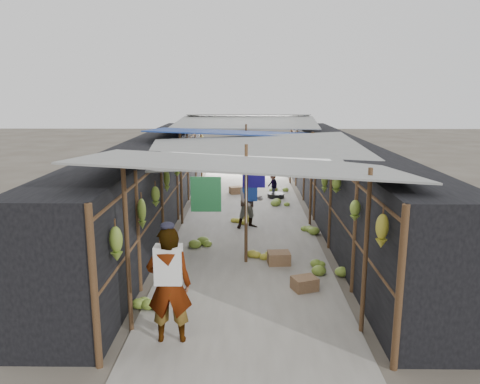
{
  "coord_description": "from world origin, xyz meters",
  "views": [
    {
      "loc": [
        -0.01,
        -6.7,
        3.69
      ],
      "look_at": [
        -0.15,
        4.54,
        1.25
      ],
      "focal_mm": 35.0,
      "sensor_mm": 36.0,
      "label": 1
    }
  ],
  "objects_px": {
    "shopper_blue": "(250,201)",
    "vendor_seated": "(273,184)",
    "crate_near": "(279,258)",
    "vendor_elderly": "(169,285)",
    "black_basin": "(276,196)"
  },
  "relations": [
    {
      "from": "crate_near",
      "to": "shopper_blue",
      "type": "height_order",
      "value": "shopper_blue"
    },
    {
      "from": "shopper_blue",
      "to": "vendor_seated",
      "type": "relative_size",
      "value": 1.74
    },
    {
      "from": "black_basin",
      "to": "vendor_elderly",
      "type": "height_order",
      "value": "vendor_elderly"
    },
    {
      "from": "crate_near",
      "to": "vendor_elderly",
      "type": "height_order",
      "value": "vendor_elderly"
    },
    {
      "from": "vendor_seated",
      "to": "crate_near",
      "type": "bearing_deg",
      "value": -28.9
    },
    {
      "from": "vendor_elderly",
      "to": "shopper_blue",
      "type": "height_order",
      "value": "vendor_elderly"
    },
    {
      "from": "black_basin",
      "to": "vendor_elderly",
      "type": "distance_m",
      "value": 9.88
    },
    {
      "from": "shopper_blue",
      "to": "vendor_elderly",
      "type": "bearing_deg",
      "value": -117.76
    },
    {
      "from": "crate_near",
      "to": "vendor_elderly",
      "type": "distance_m",
      "value": 3.76
    },
    {
      "from": "crate_near",
      "to": "vendor_seated",
      "type": "relative_size",
      "value": 0.55
    },
    {
      "from": "vendor_elderly",
      "to": "shopper_blue",
      "type": "xyz_separation_m",
      "value": [
        1.24,
        5.94,
        -0.14
      ]
    },
    {
      "from": "crate_near",
      "to": "shopper_blue",
      "type": "relative_size",
      "value": 0.31
    },
    {
      "from": "crate_near",
      "to": "vendor_seated",
      "type": "height_order",
      "value": "vendor_seated"
    },
    {
      "from": "crate_near",
      "to": "black_basin",
      "type": "height_order",
      "value": "crate_near"
    },
    {
      "from": "crate_near",
      "to": "vendor_elderly",
      "type": "relative_size",
      "value": 0.26
    }
  ]
}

